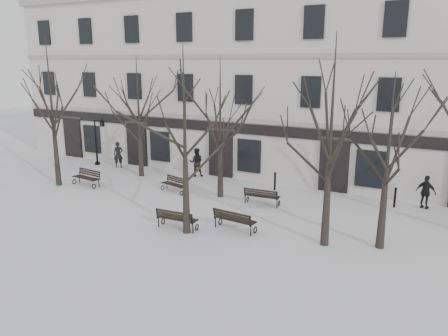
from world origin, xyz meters
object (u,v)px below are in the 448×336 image
Objects in this scene: tree_1 at (184,119)px; bench_0 at (87,177)px; bench_3 at (175,184)px; tree_3 at (389,142)px; bench_4 at (262,196)px; tree_2 at (332,117)px; bench_1 at (177,218)px; bench_2 at (234,219)px; lamp_post at (98,138)px; tree_0 at (51,94)px.

tree_1 is 4.06× the size of bench_0.
bench_3 is at bearing 128.48° from tree_1.
bench_4 is at bearing 156.52° from tree_3.
tree_2 is 7.71m from bench_1.
bench_0 is at bearing -6.24° from bench_2.
bench_2 is 15.07m from lamp_post.
tree_3 is 3.48× the size of bench_2.
lamp_post is (-1.41, 4.91, -3.36)m from tree_0.
bench_0 is (-8.93, 3.40, -4.30)m from tree_1.
bench_1 is at bearing 29.35° from bench_2.
bench_2 is (1.69, 1.10, -4.29)m from tree_1.
tree_2 is at bearing -19.49° from lamp_post.
tree_1 is 1.15× the size of tree_3.
bench_0 is at bearing 175.64° from tree_3.
tree_3 is 2.07× the size of lamp_post.
bench_0 is 5.28m from lamp_post.
bench_0 is (-16.40, 1.25, -3.68)m from tree_3.
bench_0 is at bearing 25.82° from tree_0.
tree_0 is 5.02m from bench_0.
bench_3 is (-3.72, 4.69, -4.35)m from tree_1.
tree_2 is 2.50× the size of lamp_post.
tree_0 reaches higher than bench_2.
tree_1 reaches higher than bench_2.
tree_3 is 9.08m from bench_1.
bench_2 is at bearing -25.55° from lamp_post.
tree_3 reaches higher than lamp_post.
tree_3 is 6.92m from bench_2.
tree_1 is 3.99× the size of bench_2.
tree_3 is at bearing -1.66° from tree_0.
tree_1 is (10.44, -2.67, -0.43)m from tree_0.
tree_1 reaches higher than bench_3.
lamp_post is (-11.27, 7.46, 1.38)m from bench_1.
bench_0 is at bearing 159.17° from tree_1.
lamp_post is at bearing 106.02° from tree_0.
tree_0 is 4.85× the size of bench_3.
tree_0 is 2.58× the size of lamp_post.
tree_2 is 4.47× the size of bench_4.
bench_0 is 10.87m from bench_2.
bench_1 is (-0.58, 0.12, -4.31)m from tree_1.
tree_0 is at bearing -147.16° from bench_0.
bench_0 is 1.04× the size of bench_1.
bench_2 is (12.13, -1.57, -4.72)m from tree_0.
bench_2 is 1.12× the size of bench_3.
tree_3 is 16.86m from bench_0.
bench_1 is 1.01× the size of bench_4.
bench_3 is (5.21, 1.29, -0.05)m from bench_0.
tree_2 is 15.25m from bench_0.
bench_1 is (8.35, -3.28, -0.01)m from bench_0.
tree_1 is 5.68m from tree_2.
bench_2 is (-3.80, -0.34, -4.55)m from tree_2.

